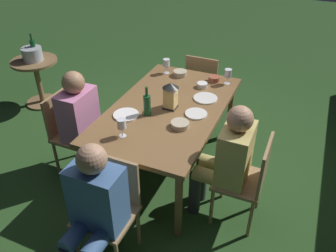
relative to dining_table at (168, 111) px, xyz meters
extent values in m
plane|color=#26471E|center=(0.00, 0.00, -0.70)|extent=(16.00, 16.00, 0.00)
cube|color=brown|center=(0.00, 0.00, 0.03)|extent=(1.75, 1.03, 0.04)
cube|color=brown|center=(-0.81, -0.44, -0.35)|extent=(0.05, 0.05, 0.71)
cube|color=brown|center=(0.81, -0.44, -0.35)|extent=(0.05, 0.05, 0.71)
cube|color=brown|center=(-0.81, 0.44, -0.35)|extent=(0.05, 0.05, 0.71)
cube|color=brown|center=(0.81, 0.44, -0.35)|extent=(0.05, 0.05, 0.71)
cube|color=#9E7A51|center=(-1.20, 0.00, -0.27)|extent=(0.40, 0.42, 0.03)
cube|color=#9E7A51|center=(-1.01, 0.00, -0.04)|extent=(0.03, 0.40, 0.42)
cylinder|color=#9E7A51|center=(-1.37, -0.18, -0.49)|extent=(0.03, 0.03, 0.42)
cylinder|color=#9E7A51|center=(-1.37, 0.18, -0.49)|extent=(0.03, 0.03, 0.42)
cylinder|color=#9E7A51|center=(-1.03, -0.18, -0.49)|extent=(0.03, 0.03, 0.42)
cylinder|color=#9E7A51|center=(-1.03, 0.18, -0.49)|extent=(0.03, 0.03, 0.42)
cube|color=#9E7A51|center=(1.20, 0.00, -0.27)|extent=(0.40, 0.42, 0.03)
cube|color=#9E7A51|center=(1.01, 0.00, -0.04)|extent=(0.03, 0.40, 0.42)
cylinder|color=#9E7A51|center=(1.37, -0.18, -0.49)|extent=(0.03, 0.03, 0.42)
cylinder|color=#9E7A51|center=(1.03, 0.18, -0.49)|extent=(0.03, 0.03, 0.42)
cylinder|color=#9E7A51|center=(1.03, -0.18, -0.49)|extent=(0.03, 0.03, 0.42)
cube|color=#426699|center=(1.26, 0.00, 0.00)|extent=(0.24, 0.38, 0.50)
sphere|color=tan|center=(1.26, 0.00, 0.34)|extent=(0.21, 0.21, 0.21)
cylinder|color=#426699|center=(1.40, 0.09, -0.24)|extent=(0.36, 0.13, 0.13)
cylinder|color=#426699|center=(1.40, -0.09, -0.24)|extent=(0.36, 0.13, 0.13)
cube|color=#9E7A51|center=(0.39, -0.83, -0.27)|extent=(0.42, 0.40, 0.03)
cube|color=#9E7A51|center=(0.39, -1.02, -0.04)|extent=(0.40, 0.02, 0.42)
cylinder|color=#9E7A51|center=(0.21, -0.66, -0.49)|extent=(0.03, 0.03, 0.42)
cylinder|color=#9E7A51|center=(0.57, -0.66, -0.49)|extent=(0.03, 0.03, 0.42)
cylinder|color=#9E7A51|center=(0.21, -1.00, -0.49)|extent=(0.03, 0.03, 0.42)
cylinder|color=#9E7A51|center=(0.57, -1.00, -0.49)|extent=(0.03, 0.03, 0.42)
cube|color=#C675A3|center=(0.39, -0.77, 0.00)|extent=(0.38, 0.24, 0.50)
sphere|color=#997051|center=(0.39, -0.77, 0.34)|extent=(0.21, 0.21, 0.21)
cylinder|color=#C675A3|center=(0.30, -0.63, -0.24)|extent=(0.13, 0.36, 0.13)
cylinder|color=#C675A3|center=(0.48, -0.63, -0.24)|extent=(0.13, 0.36, 0.13)
cylinder|color=#333338|center=(0.30, -0.47, -0.48)|extent=(0.11, 0.11, 0.45)
cylinder|color=#333338|center=(0.48, -0.47, -0.48)|extent=(0.11, 0.11, 0.45)
cube|color=#9E7A51|center=(0.39, 0.83, -0.27)|extent=(0.42, 0.40, 0.03)
cube|color=#9E7A51|center=(0.39, 1.02, -0.04)|extent=(0.40, 0.02, 0.42)
cylinder|color=#9E7A51|center=(0.57, 0.66, -0.49)|extent=(0.03, 0.03, 0.42)
cylinder|color=#9E7A51|center=(0.21, 0.66, -0.49)|extent=(0.03, 0.03, 0.42)
cylinder|color=#9E7A51|center=(0.57, 1.00, -0.49)|extent=(0.03, 0.03, 0.42)
cylinder|color=#9E7A51|center=(0.21, 1.00, -0.49)|extent=(0.03, 0.03, 0.42)
cube|color=tan|center=(0.39, 0.77, 0.00)|extent=(0.38, 0.24, 0.50)
sphere|color=tan|center=(0.39, 0.77, 0.34)|extent=(0.21, 0.21, 0.21)
cylinder|color=tan|center=(0.48, 0.63, -0.24)|extent=(0.13, 0.36, 0.13)
cylinder|color=tan|center=(0.30, 0.63, -0.24)|extent=(0.13, 0.36, 0.13)
cylinder|color=#333338|center=(0.48, 0.47, -0.48)|extent=(0.11, 0.11, 0.45)
cylinder|color=#333338|center=(0.30, 0.47, -0.48)|extent=(0.11, 0.11, 0.45)
cube|color=black|center=(0.01, 0.03, 0.06)|extent=(0.12, 0.12, 0.01)
cube|color=#F9D17A|center=(0.01, 0.03, 0.17)|extent=(0.11, 0.11, 0.20)
cone|color=black|center=(0.01, 0.03, 0.29)|extent=(0.15, 0.15, 0.05)
cylinder|color=#195128|center=(0.21, -0.12, 0.15)|extent=(0.07, 0.07, 0.20)
cylinder|color=#195128|center=(0.21, -0.12, 0.30)|extent=(0.03, 0.03, 0.09)
cylinder|color=silver|center=(-0.70, 0.39, 0.05)|extent=(0.06, 0.06, 0.00)
cylinder|color=silver|center=(-0.70, 0.39, 0.10)|extent=(0.01, 0.01, 0.08)
cylinder|color=silver|center=(-0.70, 0.39, 0.18)|extent=(0.08, 0.08, 0.08)
cylinder|color=maroon|center=(-0.70, 0.39, 0.16)|extent=(0.07, 0.07, 0.03)
cylinder|color=silver|center=(0.60, -0.16, 0.05)|extent=(0.06, 0.06, 0.00)
cylinder|color=silver|center=(0.60, -0.16, 0.10)|extent=(0.01, 0.01, 0.08)
cylinder|color=silver|center=(0.60, -0.16, 0.18)|extent=(0.08, 0.08, 0.08)
cylinder|color=maroon|center=(0.60, -0.16, 0.16)|extent=(0.07, 0.07, 0.03)
cylinder|color=silver|center=(-0.69, -0.32, 0.05)|extent=(0.06, 0.06, 0.00)
cylinder|color=silver|center=(-0.69, -0.32, 0.10)|extent=(0.01, 0.01, 0.08)
cylinder|color=silver|center=(-0.69, -0.32, 0.18)|extent=(0.08, 0.08, 0.08)
cylinder|color=maroon|center=(-0.69, -0.32, 0.16)|extent=(0.07, 0.07, 0.03)
cylinder|color=silver|center=(-0.29, 0.28, 0.06)|extent=(0.24, 0.24, 0.01)
cylinder|color=silver|center=(0.03, 0.30, 0.06)|extent=(0.21, 0.21, 0.01)
cylinder|color=white|center=(0.30, -0.30, 0.06)|extent=(0.24, 0.24, 0.01)
cylinder|color=#BCAD8E|center=(-0.69, -0.15, 0.08)|extent=(0.15, 0.15, 0.06)
cylinder|color=#424C1E|center=(-0.69, -0.15, 0.09)|extent=(0.13, 0.13, 0.02)
cylinder|color=#9E5138|center=(-0.71, 0.25, 0.08)|extent=(0.12, 0.12, 0.05)
cylinder|color=tan|center=(-0.71, 0.25, 0.09)|extent=(0.10, 0.10, 0.02)
cylinder|color=#BCAD8E|center=(0.28, 0.24, 0.08)|extent=(0.17, 0.17, 0.05)
cylinder|color=#477533|center=(0.28, 0.24, 0.09)|extent=(0.14, 0.14, 0.01)
cylinder|color=silver|center=(-0.52, 0.17, 0.08)|extent=(0.11, 0.11, 0.05)
cylinder|color=beige|center=(-0.52, 0.17, 0.09)|extent=(0.10, 0.10, 0.01)
cylinder|color=brown|center=(-0.56, -2.17, -0.07)|extent=(0.60, 0.60, 0.03)
cylinder|color=brown|center=(-0.56, -2.17, -0.40)|extent=(0.07, 0.07, 0.61)
cylinder|color=brown|center=(-0.56, -2.17, -0.69)|extent=(0.45, 0.45, 0.02)
cylinder|color=#B2B7BF|center=(-0.56, -2.17, 0.03)|extent=(0.26, 0.26, 0.17)
cylinder|color=white|center=(-0.56, -2.17, 0.07)|extent=(0.23, 0.23, 0.04)
cylinder|color=#144723|center=(-0.61, -2.17, 0.12)|extent=(0.07, 0.07, 0.16)
cylinder|color=#144723|center=(-0.61, -2.17, 0.24)|extent=(0.03, 0.03, 0.09)
camera|label=1|loc=(2.68, 1.16, 1.80)|focal=37.39mm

